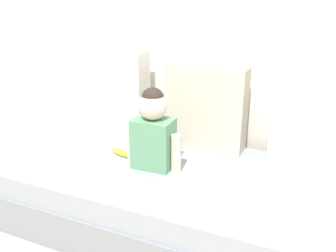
# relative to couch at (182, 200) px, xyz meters

# --- Properties ---
(ground_plane) EXTENTS (12.00, 12.00, 0.00)m
(ground_plane) POSITION_rel_couch_xyz_m (0.00, 0.00, -0.18)
(ground_plane) COLOR #B2ADA3
(back_wall) EXTENTS (5.43, 0.10, 2.34)m
(back_wall) POSITION_rel_couch_xyz_m (0.00, 0.60, 0.99)
(back_wall) COLOR silver
(back_wall) RESTS_ON ground
(couch) EXTENTS (2.23, 0.93, 0.36)m
(couch) POSITION_rel_couch_xyz_m (0.00, 0.00, 0.00)
(couch) COLOR gray
(couch) RESTS_ON ground
(throw_pillow_left) EXTENTS (0.56, 0.16, 0.56)m
(throw_pillow_left) POSITION_rel_couch_xyz_m (-0.69, 0.37, 0.46)
(throw_pillow_left) COLOR silver
(throw_pillow_left) RESTS_ON couch
(throw_pillow_center) EXTENTS (0.48, 0.16, 0.51)m
(throw_pillow_center) POSITION_rel_couch_xyz_m (0.00, 0.37, 0.44)
(throw_pillow_center) COLOR #C1B29E
(throw_pillow_center) RESTS_ON couch
(throw_pillow_right) EXTENTS (0.59, 0.16, 0.49)m
(throw_pillow_right) POSITION_rel_couch_xyz_m (0.69, 0.37, 0.43)
(throw_pillow_right) COLOR silver
(throw_pillow_right) RESTS_ON couch
(toddler) EXTENTS (0.33, 0.16, 0.45)m
(toddler) POSITION_rel_couch_xyz_m (-0.17, -0.01, 0.40)
(toddler) COLOR #568E66
(toddler) RESTS_ON couch
(banana) EXTENTS (0.18, 0.09, 0.04)m
(banana) POSITION_rel_couch_xyz_m (-0.40, 0.04, 0.20)
(banana) COLOR yellow
(banana) RESTS_ON couch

